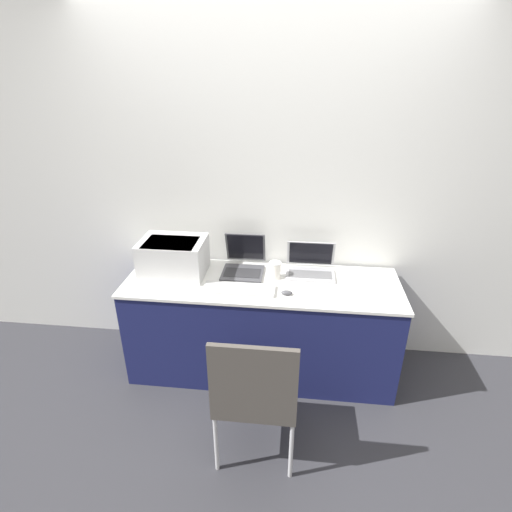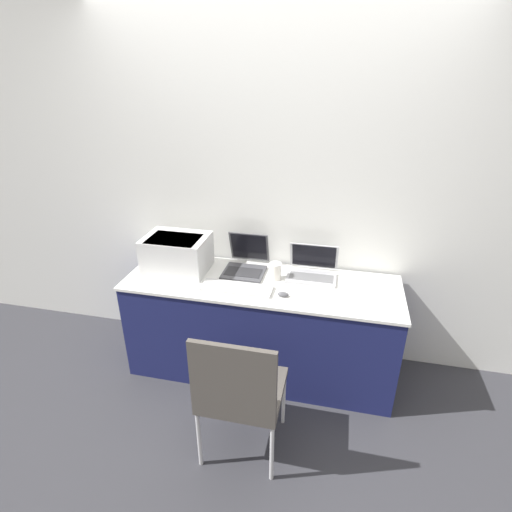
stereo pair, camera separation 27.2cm
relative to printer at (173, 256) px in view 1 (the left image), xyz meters
name	(u,v)px [view 1 (the left image)]	position (x,y,z in m)	size (l,w,h in m)	color
ground_plane	(257,395)	(0.64, -0.35, -0.89)	(14.00, 14.00, 0.00)	#333338
wall_back	(267,190)	(0.64, 0.31, 0.41)	(8.00, 0.05, 2.60)	silver
table	(262,326)	(0.64, -0.05, -0.51)	(1.91, 0.62, 0.75)	#191E51
printer	(173,256)	(0.00, 0.00, 0.00)	(0.45, 0.34, 0.26)	silver
laptop_left	(244,263)	(0.49, 0.10, -0.08)	(0.29, 0.34, 0.26)	#4C4C51
laptop_right	(310,267)	(0.97, 0.12, -0.09)	(0.34, 0.27, 0.22)	#B7B7BC
external_keyboard	(239,289)	(0.50, -0.19, -0.13)	(0.48, 0.15, 0.02)	silver
coffee_cup	(275,270)	(0.72, 0.02, -0.08)	(0.08, 0.08, 0.12)	white
mouse	(287,293)	(0.81, -0.21, -0.13)	(0.07, 0.04, 0.03)	#4C4C51
chair	(256,389)	(0.68, -0.82, -0.38)	(0.45, 0.44, 0.89)	#4C4742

